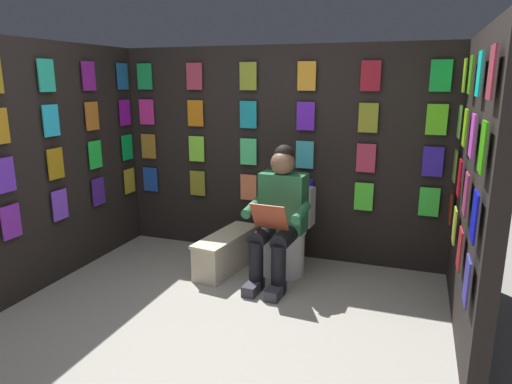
% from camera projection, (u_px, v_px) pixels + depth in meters
% --- Properties ---
extents(ground_plane, '(30.00, 30.00, 0.00)m').
position_uv_depth(ground_plane, '(190.00, 354.00, 2.97)').
color(ground_plane, '#9E998E').
extents(display_wall_back, '(3.35, 0.14, 2.05)m').
position_uv_depth(display_wall_back, '(278.00, 153.00, 4.51)').
color(display_wall_back, black).
rests_on(display_wall_back, ground).
extents(display_wall_left, '(0.14, 1.90, 2.05)m').
position_uv_depth(display_wall_left, '(476.00, 188.00, 3.05)').
color(display_wall_left, black).
rests_on(display_wall_left, ground).
extents(display_wall_right, '(0.14, 1.90, 2.05)m').
position_uv_depth(display_wall_right, '(69.00, 160.00, 4.13)').
color(display_wall_right, black).
rests_on(display_wall_right, ground).
extents(toilet, '(0.41, 0.56, 0.77)m').
position_uv_depth(toilet, '(287.00, 237.00, 4.21)').
color(toilet, white).
rests_on(toilet, ground).
extents(person_reading, '(0.54, 0.70, 1.19)m').
position_uv_depth(person_reading, '(279.00, 215.00, 3.94)').
color(person_reading, '#286B42').
rests_on(person_reading, ground).
extents(comic_longbox_near, '(0.38, 0.86, 0.34)m').
position_uv_depth(comic_longbox_near, '(227.00, 252.00, 4.27)').
color(comic_longbox_near, beige).
rests_on(comic_longbox_near, ground).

